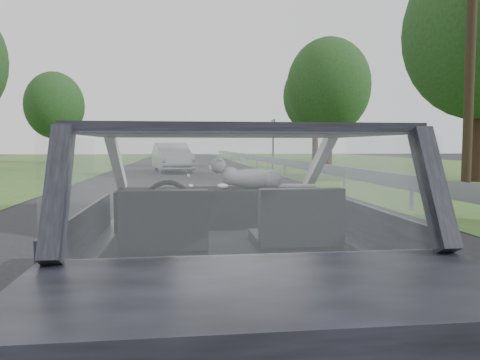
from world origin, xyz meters
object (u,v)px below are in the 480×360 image
object	(u,v)px
utility_pole	(471,45)
highway_sign	(273,144)
subject_car	(227,238)
cat	(252,177)
other_car	(172,157)

from	to	relation	value
utility_pole	highway_sign	bearing A→B (deg)	104.42
subject_car	cat	distance (m)	0.77
cat	highway_sign	distance (m)	23.17
cat	other_car	distance (m)	20.15
cat	other_car	bearing A→B (deg)	99.17
subject_car	highway_sign	xyz separation A→B (m)	(4.90, 23.32, 0.68)
other_car	utility_pole	distance (m)	14.41
highway_sign	utility_pole	bearing A→B (deg)	-74.33
subject_car	cat	xyz separation A→B (m)	(0.26, 0.63, 0.36)
utility_pole	subject_car	bearing A→B (deg)	-129.22
highway_sign	utility_pole	size ratio (longest dim) A/B	0.32
other_car	highway_sign	bearing A→B (deg)	14.58
other_car	utility_pole	size ratio (longest dim) A/B	0.51
cat	utility_pole	world-z (taller)	utility_pole
subject_car	other_car	world-z (taller)	other_car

